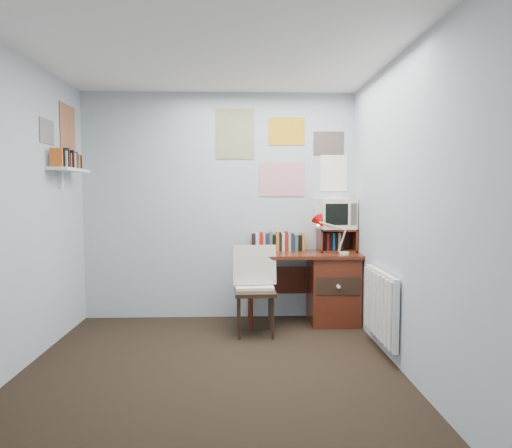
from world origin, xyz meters
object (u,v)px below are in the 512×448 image
Objects in this scene: desk at (327,285)px; crt_tv at (336,212)px; tv_riser at (337,240)px; desk_lamp at (344,237)px; wall_shelf at (69,170)px; radiator at (381,305)px; desk_chair at (255,292)px.

crt_tv reaches higher than desk.
tv_riser is at bearing 42.96° from desk.
crt_tv is at bearing 82.60° from desk_lamp.
desk_lamp is at bearing 4.78° from wall_shelf.
tv_riser is at bearing 99.28° from radiator.
desk_chair is (-0.80, -0.39, 0.02)m from desk.
wall_shelf reaches higher than tv_riser.
tv_riser reaches higher than radiator.
crt_tv reaches higher than radiator.
desk_lamp is 0.95m from radiator.
desk is 2.87m from wall_shelf.
desk_lamp is at bearing 100.71° from radiator.
desk_chair is at bearing 153.72° from radiator.
desk_lamp is (0.14, -0.15, 0.54)m from desk.
tv_riser is 1.15m from radiator.
desk_chair is 2.35× the size of desk_lamp.
tv_riser reaches higher than desk.
desk_lamp is 0.27m from tv_riser.
desk_lamp is 0.90× the size of tv_riser.
desk is at bearing 107.24° from radiator.
desk_lamp is 2.81m from wall_shelf.
wall_shelf is at bearing -169.68° from tv_riser.
tv_riser is at bearing 10.32° from wall_shelf.
desk_lamp is 0.45× the size of radiator.
crt_tv reaches higher than desk_chair.
desk_lamp is 0.96× the size of crt_tv.
wall_shelf is (-2.69, -0.49, 0.74)m from tv_riser.
desk_lamp reaches higher than desk_chair.
tv_riser is (0.12, 0.11, 0.48)m from desk.
crt_tv is at bearing 10.78° from wall_shelf.
radiator is at bearing -10.89° from wall_shelf.
tv_riser is (0.91, 0.50, 0.46)m from desk_chair.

